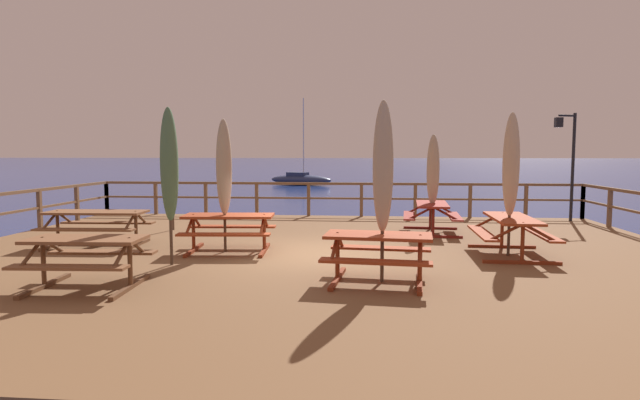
{
  "coord_description": "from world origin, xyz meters",
  "views": [
    {
      "loc": [
        1.02,
        -10.33,
        2.84
      ],
      "look_at": [
        0.0,
        0.96,
        1.82
      ],
      "focal_mm": 29.2,
      "sensor_mm": 36.0,
      "label": 1
    }
  ],
  "objects_px": {
    "lamp_post_hooked": "(568,150)",
    "picnic_table_mid_right": "(96,220)",
    "patio_umbrella_short_mid": "(172,165)",
    "patio_umbrella_tall_back_right": "(433,170)",
    "picnic_table_front_left": "(229,225)",
    "sailboat_distant": "(300,179)",
    "picnic_table_front_right": "(86,252)",
    "picnic_table_mid_left": "(512,227)",
    "patio_umbrella_short_back": "(511,165)",
    "patio_umbrella_short_front": "(383,167)",
    "picnic_table_back_left": "(432,211)",
    "patio_umbrella_tall_mid_left": "(169,165)",
    "patio_umbrella_tall_front": "(224,168)",
    "picnic_table_mid_centre": "(378,248)"
  },
  "relations": [
    {
      "from": "patio_umbrella_short_back",
      "to": "lamp_post_hooked",
      "type": "height_order",
      "value": "lamp_post_hooked"
    },
    {
      "from": "picnic_table_mid_left",
      "to": "patio_umbrella_short_back",
      "type": "distance_m",
      "value": 1.23
    },
    {
      "from": "picnic_table_front_left",
      "to": "patio_umbrella_tall_back_right",
      "type": "distance_m",
      "value": 5.46
    },
    {
      "from": "picnic_table_front_left",
      "to": "sailboat_distant",
      "type": "xyz_separation_m",
      "value": [
        -3.16,
        36.09,
        -0.86
      ]
    },
    {
      "from": "patio_umbrella_tall_mid_left",
      "to": "sailboat_distant",
      "type": "relative_size",
      "value": 0.37
    },
    {
      "from": "picnic_table_front_right",
      "to": "picnic_table_mid_left",
      "type": "bearing_deg",
      "value": 24.23
    },
    {
      "from": "picnic_table_mid_right",
      "to": "sailboat_distant",
      "type": "relative_size",
      "value": 0.28
    },
    {
      "from": "patio_umbrella_short_front",
      "to": "lamp_post_hooked",
      "type": "xyz_separation_m",
      "value": [
        5.65,
        7.89,
        0.31
      ]
    },
    {
      "from": "picnic_table_mid_right",
      "to": "sailboat_distant",
      "type": "bearing_deg",
      "value": 90.18
    },
    {
      "from": "picnic_table_front_right",
      "to": "patio_umbrella_short_front",
      "type": "height_order",
      "value": "patio_umbrella_short_front"
    },
    {
      "from": "picnic_table_mid_centre",
      "to": "sailboat_distant",
      "type": "xyz_separation_m",
      "value": [
        -6.17,
        38.41,
        -0.86
      ]
    },
    {
      "from": "picnic_table_mid_left",
      "to": "patio_umbrella_short_back",
      "type": "relative_size",
      "value": 0.73
    },
    {
      "from": "patio_umbrella_tall_mid_left",
      "to": "patio_umbrella_tall_back_right",
      "type": "bearing_deg",
      "value": 39.73
    },
    {
      "from": "picnic_table_mid_centre",
      "to": "picnic_table_front_left",
      "type": "relative_size",
      "value": 0.92
    },
    {
      "from": "picnic_table_mid_left",
      "to": "patio_umbrella_tall_mid_left",
      "type": "bearing_deg",
      "value": -167.09
    },
    {
      "from": "picnic_table_front_right",
      "to": "patio_umbrella_short_mid",
      "type": "distance_m",
      "value": 6.07
    },
    {
      "from": "picnic_table_mid_left",
      "to": "picnic_table_mid_centre",
      "type": "bearing_deg",
      "value": -137.94
    },
    {
      "from": "picnic_table_back_left",
      "to": "patio_umbrella_short_back",
      "type": "distance_m",
      "value": 3.3
    },
    {
      "from": "picnic_table_back_left",
      "to": "patio_umbrella_short_front",
      "type": "distance_m",
      "value": 5.49
    },
    {
      "from": "picnic_table_front_left",
      "to": "patio_umbrella_tall_mid_left",
      "type": "bearing_deg",
      "value": -117.08
    },
    {
      "from": "patio_umbrella_short_mid",
      "to": "patio_umbrella_short_back",
      "type": "distance_m",
      "value": 8.36
    },
    {
      "from": "picnic_table_front_right",
      "to": "lamp_post_hooked",
      "type": "xyz_separation_m",
      "value": [
        10.07,
        8.67,
        1.56
      ]
    },
    {
      "from": "patio_umbrella_short_front",
      "to": "patio_umbrella_tall_front",
      "type": "height_order",
      "value": "patio_umbrella_short_front"
    },
    {
      "from": "picnic_table_back_left",
      "to": "patio_umbrella_tall_front",
      "type": "distance_m",
      "value": 5.51
    },
    {
      "from": "patio_umbrella_tall_front",
      "to": "patio_umbrella_tall_back_right",
      "type": "bearing_deg",
      "value": 33.16
    },
    {
      "from": "patio_umbrella_tall_back_right",
      "to": "lamp_post_hooked",
      "type": "xyz_separation_m",
      "value": [
        4.23,
        2.65,
        0.52
      ]
    },
    {
      "from": "picnic_table_front_left",
      "to": "picnic_table_mid_right",
      "type": "bearing_deg",
      "value": 173.11
    },
    {
      "from": "patio_umbrella_tall_back_right",
      "to": "lamp_post_hooked",
      "type": "relative_size",
      "value": 0.78
    },
    {
      "from": "picnic_table_front_left",
      "to": "picnic_table_front_right",
      "type": "bearing_deg",
      "value": -113.73
    },
    {
      "from": "patio_umbrella_tall_front",
      "to": "picnic_table_back_left",
      "type": "bearing_deg",
      "value": 32.63
    },
    {
      "from": "patio_umbrella_tall_front",
      "to": "picnic_table_mid_centre",
      "type": "bearing_deg",
      "value": -36.54
    },
    {
      "from": "patio_umbrella_tall_mid_left",
      "to": "patio_umbrella_tall_front",
      "type": "distance_m",
      "value": 1.47
    },
    {
      "from": "picnic_table_mid_right",
      "to": "patio_umbrella_tall_mid_left",
      "type": "height_order",
      "value": "patio_umbrella_tall_mid_left"
    },
    {
      "from": "patio_umbrella_short_front",
      "to": "patio_umbrella_tall_back_right",
      "type": "distance_m",
      "value": 5.43
    },
    {
      "from": "patio_umbrella_short_mid",
      "to": "picnic_table_back_left",
      "type": "bearing_deg",
      "value": 0.41
    },
    {
      "from": "picnic_table_back_left",
      "to": "lamp_post_hooked",
      "type": "distance_m",
      "value": 5.29
    },
    {
      "from": "patio_umbrella_short_back",
      "to": "patio_umbrella_short_mid",
      "type": "bearing_deg",
      "value": 160.55
    },
    {
      "from": "picnic_table_front_right",
      "to": "picnic_table_mid_right",
      "type": "bearing_deg",
      "value": 116.29
    },
    {
      "from": "patio_umbrella_tall_mid_left",
      "to": "sailboat_distant",
      "type": "xyz_separation_m",
      "value": [
        -2.46,
        37.46,
        -2.11
      ]
    },
    {
      "from": "lamp_post_hooked",
      "to": "picnic_table_mid_right",
      "type": "bearing_deg",
      "value": -156.03
    },
    {
      "from": "picnic_table_mid_right",
      "to": "patio_umbrella_tall_mid_left",
      "type": "bearing_deg",
      "value": -36.41
    },
    {
      "from": "patio_umbrella_short_front",
      "to": "picnic_table_back_left",
      "type": "bearing_deg",
      "value": 74.9
    },
    {
      "from": "patio_umbrella_short_mid",
      "to": "patio_umbrella_tall_back_right",
      "type": "xyz_separation_m",
      "value": [
        6.75,
        0.12,
        -0.12
      ]
    },
    {
      "from": "patio_umbrella_short_front",
      "to": "patio_umbrella_short_back",
      "type": "height_order",
      "value": "patio_umbrella_short_front"
    },
    {
      "from": "picnic_table_back_left",
      "to": "patio_umbrella_tall_mid_left",
      "type": "xyz_separation_m",
      "value": [
        -5.16,
        -4.24,
        1.25
      ]
    },
    {
      "from": "patio_umbrella_tall_back_right",
      "to": "patio_umbrella_tall_front",
      "type": "distance_m",
      "value": 5.45
    },
    {
      "from": "picnic_table_front_left",
      "to": "patio_umbrella_tall_back_right",
      "type": "height_order",
      "value": "patio_umbrella_tall_back_right"
    },
    {
      "from": "picnic_table_front_right",
      "to": "picnic_table_mid_left",
      "type": "distance_m",
      "value": 7.72
    },
    {
      "from": "picnic_table_front_right",
      "to": "patio_umbrella_short_back",
      "type": "height_order",
      "value": "patio_umbrella_short_back"
    },
    {
      "from": "picnic_table_mid_right",
      "to": "patio_umbrella_short_back",
      "type": "distance_m",
      "value": 8.76
    }
  ]
}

